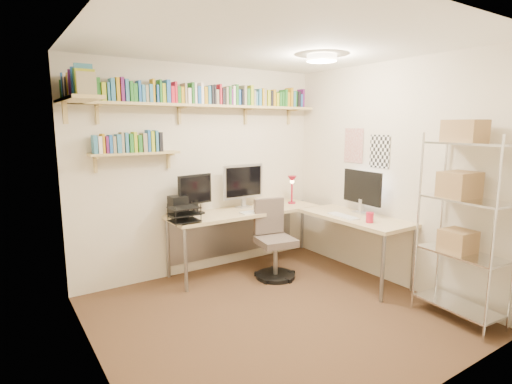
# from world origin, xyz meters

# --- Properties ---
(ground) EXTENTS (3.20, 3.20, 0.00)m
(ground) POSITION_xyz_m (0.00, 0.00, 0.00)
(ground) COLOR #47331E
(ground) RESTS_ON ground
(room_shell) EXTENTS (3.24, 3.04, 2.52)m
(room_shell) POSITION_xyz_m (0.00, 0.00, 1.55)
(room_shell) COLOR beige
(room_shell) RESTS_ON ground
(wall_shelves) EXTENTS (3.12, 1.09, 0.80)m
(wall_shelves) POSITION_xyz_m (-0.41, 1.30, 2.03)
(wall_shelves) COLOR #DCC17C
(wall_shelves) RESTS_ON ground
(corner_desk) EXTENTS (2.25, 1.97, 1.31)m
(corner_desk) POSITION_xyz_m (0.54, 0.96, 0.75)
(corner_desk) COLOR #DAB48E
(corner_desk) RESTS_ON ground
(office_chair) EXTENTS (0.49, 0.50, 0.93)m
(office_chair) POSITION_xyz_m (0.56, 0.80, 0.39)
(office_chair) COLOR black
(office_chair) RESTS_ON ground
(wire_rack) EXTENTS (0.43, 0.78, 1.85)m
(wire_rack) POSITION_xyz_m (1.36, -0.98, 1.16)
(wire_rack) COLOR silver
(wire_rack) RESTS_ON ground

